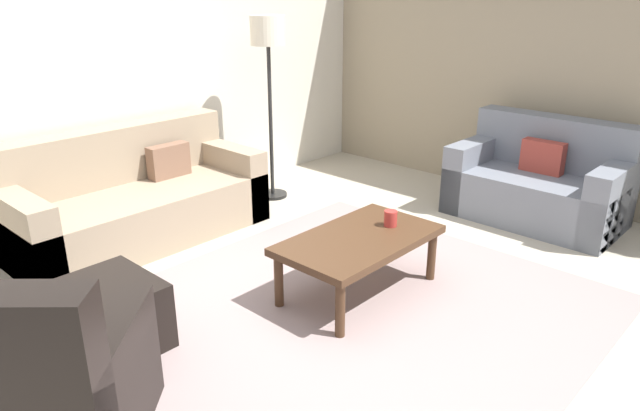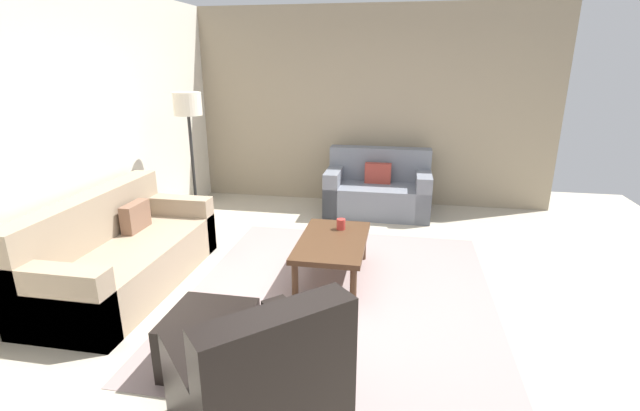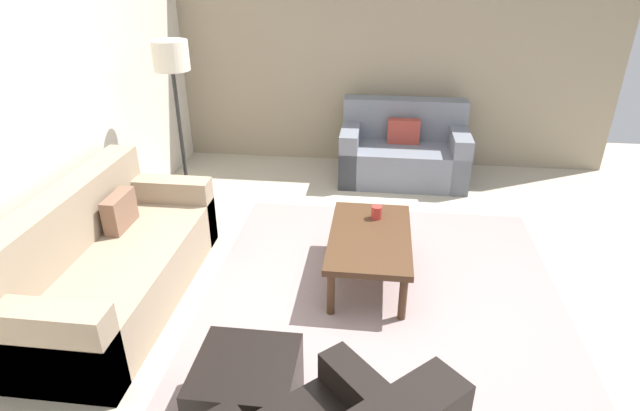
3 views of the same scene
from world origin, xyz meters
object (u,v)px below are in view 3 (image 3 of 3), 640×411
at_px(coffee_table, 370,240).
at_px(cup, 377,212).
at_px(couch_main, 104,265).
at_px(couch_loveseat, 403,152).
at_px(ottoman, 247,390).
at_px(lamp_standing, 173,75).

height_order(coffee_table, cup, cup).
relative_size(couch_main, cup, 18.45).
relative_size(couch_main, coffee_table, 1.83).
distance_m(couch_loveseat, ottoman, 3.77).
distance_m(couch_main, cup, 2.17).
xyz_separation_m(couch_loveseat, cup, (-1.88, 0.27, 0.16)).
bearing_deg(lamp_standing, cup, -108.73).
xyz_separation_m(couch_main, coffee_table, (0.51, -1.97, 0.06)).
relative_size(cup, lamp_standing, 0.06).
xyz_separation_m(couch_loveseat, lamp_standing, (-1.25, 2.15, 1.11)).
height_order(coffee_table, lamp_standing, lamp_standing).
distance_m(couch_loveseat, coffee_table, 2.19).
bearing_deg(ottoman, coffee_table, -23.19).
xyz_separation_m(couch_main, lamp_standing, (1.43, -0.13, 1.11)).
bearing_deg(couch_loveseat, couch_main, 139.54).
xyz_separation_m(couch_main, cup, (0.79, -2.02, 0.17)).
bearing_deg(couch_main, cup, -68.49).
xyz_separation_m(coffee_table, cup, (0.28, -0.04, 0.11)).
distance_m(coffee_table, lamp_standing, 2.31).
relative_size(couch_main, ottoman, 3.60).
xyz_separation_m(ottoman, lamp_standing, (2.40, 1.21, 1.21)).
distance_m(ottoman, lamp_standing, 2.95).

